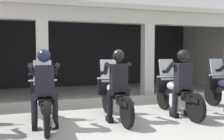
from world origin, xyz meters
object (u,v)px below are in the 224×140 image
at_px(motorcycle_left, 44,101).
at_px(police_officer_left, 44,82).
at_px(motorcycle_right, 175,94).
at_px(police_officer_right, 182,77).
at_px(motorcycle_center, 114,97).
at_px(police_officer_center, 118,79).

distance_m(motorcycle_left, police_officer_left, 0.52).
xyz_separation_m(motorcycle_right, police_officer_right, (-0.00, -0.28, 0.44)).
height_order(motorcycle_center, police_officer_center, police_officer_center).
xyz_separation_m(police_officer_center, motorcycle_right, (1.57, 0.23, -0.44)).
bearing_deg(police_officer_center, motorcycle_left, 157.58).
xyz_separation_m(police_officer_left, motorcycle_center, (1.57, 0.36, -0.44)).
bearing_deg(motorcycle_center, police_officer_right, -27.10).
distance_m(police_officer_center, motorcycle_right, 1.65).
bearing_deg(motorcycle_left, police_officer_right, -16.92).
height_order(police_officer_left, police_officer_right, same).
bearing_deg(police_officer_center, motorcycle_center, 74.79).
bearing_deg(police_officer_right, motorcycle_left, 156.92).
distance_m(police_officer_left, motorcycle_center, 1.67).
relative_size(motorcycle_left, police_officer_left, 1.29).
xyz_separation_m(police_officer_center, police_officer_right, (1.57, -0.05, 0.00)).
bearing_deg(police_officer_left, police_officer_center, -9.35).
xyz_separation_m(motorcycle_center, police_officer_right, (1.57, -0.34, 0.44)).
height_order(police_officer_left, motorcycle_center, police_officer_left).
xyz_separation_m(motorcycle_left, police_officer_left, (-0.00, -0.28, 0.44)).
relative_size(police_officer_center, motorcycle_right, 0.78).
bearing_deg(police_officer_right, motorcycle_right, 71.40).
height_order(motorcycle_left, motorcycle_right, same).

